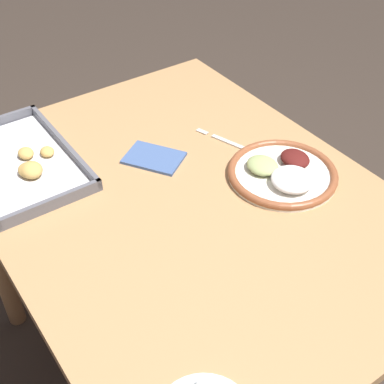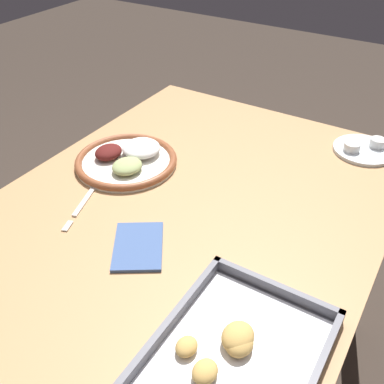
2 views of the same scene
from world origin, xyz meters
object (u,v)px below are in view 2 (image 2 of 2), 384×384
at_px(napkin, 138,246).
at_px(saucer_plate, 364,148).
at_px(fork, 86,199).
at_px(dinner_plate, 127,159).
at_px(baking_tray, 223,372).

bearing_deg(napkin, saucer_plate, 154.80).
relative_size(saucer_plate, napkin, 0.95).
xyz_separation_m(fork, napkin, (0.07, 0.21, 0.00)).
bearing_deg(dinner_plate, saucer_plate, 127.06).
height_order(dinner_plate, baking_tray, dinner_plate).
distance_m(saucer_plate, napkin, 0.72).
distance_m(baking_tray, napkin, 0.34).
height_order(saucer_plate, napkin, saucer_plate).
distance_m(fork, napkin, 0.22).
bearing_deg(dinner_plate, napkin, 42.00).
height_order(fork, napkin, napkin).
relative_size(fork, baking_tray, 0.49).
height_order(fork, baking_tray, baking_tray).
bearing_deg(napkin, dinner_plate, -138.00).
distance_m(dinner_plate, fork, 0.18).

